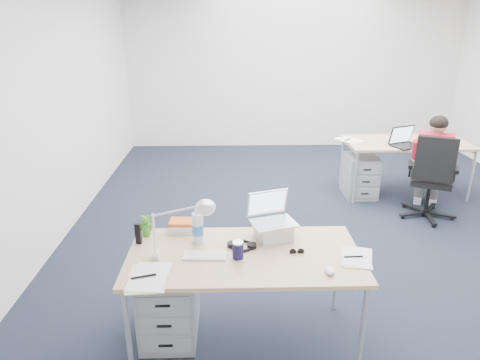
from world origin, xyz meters
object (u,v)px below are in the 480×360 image
object	(u,v)px
drawer_pedestal_near	(169,303)
computer_mouse	(330,271)
can_koozie	(238,250)
sunglasses	(297,252)
drawer_pedestal_far	(360,176)
silver_laptop	(274,218)
dark_laptop	(409,137)
wireless_keyboard	(205,256)
desk_far	(406,145)
bear_figurine	(146,225)
seated_person	(432,164)
desk_lamp	(174,229)
desk_near	(244,260)
water_bottle	(198,226)
book_stack	(182,226)
cordless_phone	(138,234)
headphones	(242,245)
office_chair	(428,194)
far_cup	(432,138)

from	to	relation	value
drawer_pedestal_near	computer_mouse	world-z (taller)	computer_mouse
can_koozie	sunglasses	size ratio (longest dim) A/B	1.18
drawer_pedestal_far	computer_mouse	bearing A→B (deg)	-110.29
silver_laptop	dark_laptop	size ratio (longest dim) A/B	0.92
sunglasses	wireless_keyboard	bearing A→B (deg)	179.83
desk_far	computer_mouse	size ratio (longest dim) A/B	16.75
computer_mouse	can_koozie	distance (m)	0.61
can_koozie	bear_figurine	distance (m)	0.76
seated_person	wireless_keyboard	bearing A→B (deg)	-114.10
desk_lamp	sunglasses	bearing A→B (deg)	13.48
desk_near	bear_figurine	size ratio (longest dim) A/B	9.77
drawer_pedestal_near	drawer_pedestal_far	world-z (taller)	same
desk_far	bear_figurine	world-z (taller)	bear_figurine
silver_laptop	desk_far	bearing A→B (deg)	34.66
desk_near	water_bottle	distance (m)	0.41
book_stack	cordless_phone	distance (m)	0.35
computer_mouse	can_koozie	bearing A→B (deg)	165.91
water_bottle	dark_laptop	size ratio (longest dim) A/B	0.72
headphones	cordless_phone	distance (m)	0.74
office_chair	wireless_keyboard	distance (m)	3.32
office_chair	desk_lamp	xyz separation A→B (m)	(-2.73, -2.11, 0.66)
drawer_pedestal_far	book_stack	size ratio (longest dim) A/B	2.84
bear_figurine	book_stack	bearing A→B (deg)	16.74
dark_laptop	silver_laptop	bearing A→B (deg)	-151.69
headphones	can_koozie	distance (m)	0.15
desk_lamp	dark_laptop	bearing A→B (deg)	55.95
silver_laptop	sunglasses	distance (m)	0.30
silver_laptop	book_stack	bearing A→B (deg)	151.43
cordless_phone	sunglasses	xyz separation A→B (m)	(1.11, -0.17, -0.07)
wireless_keyboard	desk_lamp	distance (m)	0.29
drawer_pedestal_far	dark_laptop	bearing A→B (deg)	-21.10
drawer_pedestal_near	headphones	xyz separation A→B (m)	(0.54, 0.01, 0.47)
office_chair	headphones	xyz separation A→B (m)	(-2.28, -1.98, 0.45)
desk_far	seated_person	distance (m)	0.63
drawer_pedestal_near	bear_figurine	world-z (taller)	bear_figurine
wireless_keyboard	computer_mouse	distance (m)	0.83
bear_figurine	book_stack	world-z (taller)	bear_figurine
wireless_keyboard	book_stack	size ratio (longest dim) A/B	1.48
office_chair	silver_laptop	xyz separation A→B (m)	(-2.05, -1.85, 0.60)
computer_mouse	headphones	xyz separation A→B (m)	(-0.55, 0.34, 0.00)
book_stack	dark_laptop	size ratio (longest dim) A/B	0.54
desk_far	computer_mouse	distance (m)	3.56
seated_person	desk_lamp	distance (m)	3.61
desk_far	cordless_phone	distance (m)	4.04
desk_near	dark_laptop	xyz separation A→B (m)	(2.16, 2.60, 0.18)
office_chair	water_bottle	xyz separation A→B (m)	(-2.59, -1.89, 0.57)
desk_far	bear_figurine	size ratio (longest dim) A/B	9.77
seated_person	can_koozie	distance (m)	3.29
office_chair	desk_near	bearing A→B (deg)	-114.13
silver_laptop	far_cup	size ratio (longest dim) A/B	3.78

